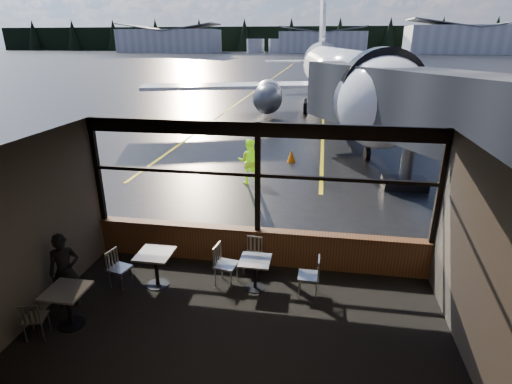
% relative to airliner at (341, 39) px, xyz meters
% --- Properties ---
extents(ground_plane, '(520.00, 520.00, 0.00)m').
position_rel_airliner_xyz_m(ground_plane, '(-2.40, 98.70, -5.24)').
color(ground_plane, black).
rests_on(ground_plane, ground).
extents(carpet_floor, '(8.00, 6.00, 0.01)m').
position_rel_airliner_xyz_m(carpet_floor, '(-2.40, -24.30, -5.23)').
color(carpet_floor, black).
rests_on(carpet_floor, ground).
extents(ceiling, '(8.00, 6.00, 0.04)m').
position_rel_airliner_xyz_m(ceiling, '(-2.40, -24.30, -1.74)').
color(ceiling, '#38332D').
rests_on(ceiling, ground).
extents(wall_left, '(0.04, 6.00, 3.50)m').
position_rel_airliner_xyz_m(wall_left, '(-6.40, -24.30, -3.49)').
color(wall_left, '#4C453D').
rests_on(wall_left, ground).
extents(wall_right, '(0.04, 6.00, 3.50)m').
position_rel_airliner_xyz_m(wall_right, '(1.60, -24.30, -3.49)').
color(wall_right, '#4C453D').
rests_on(wall_right, ground).
extents(window_sill, '(8.00, 0.28, 0.90)m').
position_rel_airliner_xyz_m(window_sill, '(-2.40, -21.30, -4.79)').
color(window_sill, '#522E19').
rests_on(window_sill, ground).
extents(window_header, '(8.00, 0.18, 0.30)m').
position_rel_airliner_xyz_m(window_header, '(-2.40, -21.30, -1.89)').
color(window_header, black).
rests_on(window_header, ground).
extents(mullion_left, '(0.12, 0.12, 2.60)m').
position_rel_airliner_xyz_m(mullion_left, '(-6.35, -21.30, -3.04)').
color(mullion_left, black).
rests_on(mullion_left, ground).
extents(mullion_centre, '(0.12, 0.12, 2.60)m').
position_rel_airliner_xyz_m(mullion_centre, '(-2.40, -21.30, -3.04)').
color(mullion_centre, black).
rests_on(mullion_centre, ground).
extents(mullion_right, '(0.12, 0.12, 2.60)m').
position_rel_airliner_xyz_m(mullion_right, '(1.55, -21.30, -3.04)').
color(mullion_right, black).
rests_on(mullion_right, ground).
extents(window_transom, '(8.00, 0.10, 0.08)m').
position_rel_airliner_xyz_m(window_transom, '(-2.40, -21.30, -2.94)').
color(window_transom, black).
rests_on(window_transom, ground).
extents(airliner, '(31.85, 36.96, 10.48)m').
position_rel_airliner_xyz_m(airliner, '(0.00, 0.00, 0.00)').
color(airliner, white).
rests_on(airliner, ground_plane).
extents(jet_bridge, '(9.38, 11.46, 5.00)m').
position_rel_airliner_xyz_m(jet_bridge, '(1.20, -15.80, -2.74)').
color(jet_bridge, '#2D2D30').
rests_on(jet_bridge, ground_plane).
extents(cafe_table_near, '(0.66, 0.66, 0.73)m').
position_rel_airliner_xyz_m(cafe_table_near, '(-2.28, -22.37, -4.87)').
color(cafe_table_near, '#9F9992').
rests_on(cafe_table_near, carpet_floor).
extents(cafe_table_mid, '(0.75, 0.75, 0.82)m').
position_rel_airliner_xyz_m(cafe_table_mid, '(-4.47, -22.61, -4.83)').
color(cafe_table_mid, '#9F9992').
rests_on(cafe_table_mid, carpet_floor).
extents(cafe_table_left, '(0.73, 0.73, 0.81)m').
position_rel_airliner_xyz_m(cafe_table_left, '(-5.58, -24.16, -4.83)').
color(cafe_table_left, '#A29D95').
rests_on(cafe_table_left, carpet_floor).
extents(chair_near_e, '(0.51, 0.51, 0.92)m').
position_rel_airliner_xyz_m(chair_near_e, '(-1.12, -22.42, -4.78)').
color(chair_near_e, '#A9A599').
rests_on(chair_near_e, carpet_floor).
extents(chair_near_w, '(0.60, 0.60, 0.97)m').
position_rel_airliner_xyz_m(chair_near_w, '(-2.95, -22.30, -4.75)').
color(chair_near_w, '#B4AEA2').
rests_on(chair_near_w, carpet_floor).
extents(chair_near_n, '(0.52, 0.52, 0.86)m').
position_rel_airliner_xyz_m(chair_near_n, '(-2.46, -21.70, -4.81)').
color(chair_near_n, '#B1AB9F').
rests_on(chair_near_n, carpet_floor).
extents(chair_mid_w, '(0.56, 0.56, 0.86)m').
position_rel_airliner_xyz_m(chair_mid_w, '(-5.27, -22.73, -4.81)').
color(chair_mid_w, '#B4B0A2').
rests_on(chair_mid_w, carpet_floor).
extents(chair_left_s, '(0.53, 0.53, 0.80)m').
position_rel_airliner_xyz_m(chair_left_s, '(-6.02, -24.53, -4.84)').
color(chair_left_s, '#B3AFA2').
rests_on(chair_left_s, carpet_floor).
extents(passenger, '(0.70, 0.64, 1.61)m').
position_rel_airliner_xyz_m(passenger, '(-5.97, -23.57, -4.43)').
color(passenger, black).
rests_on(passenger, carpet_floor).
extents(ground_crew, '(0.89, 0.72, 1.73)m').
position_rel_airliner_xyz_m(ground_crew, '(-3.66, -15.46, -4.37)').
color(ground_crew, '#BFF219').
rests_on(ground_crew, ground_plane).
extents(cone_nose, '(0.40, 0.40, 0.55)m').
position_rel_airliner_xyz_m(cone_nose, '(-2.28, -12.35, -4.96)').
color(cone_nose, orange).
rests_on(cone_nose, ground_plane).
extents(hangar_left, '(45.00, 18.00, 11.00)m').
position_rel_airliner_xyz_m(hangar_left, '(-72.40, 158.70, 0.26)').
color(hangar_left, silver).
rests_on(hangar_left, ground_plane).
extents(hangar_mid, '(38.00, 15.00, 10.00)m').
position_rel_airliner_xyz_m(hangar_mid, '(-2.40, 163.70, -0.24)').
color(hangar_mid, silver).
rests_on(hangar_mid, ground_plane).
extents(hangar_right, '(50.00, 20.00, 12.00)m').
position_rel_airliner_xyz_m(hangar_right, '(57.60, 156.70, 0.76)').
color(hangar_right, silver).
rests_on(hangar_right, ground_plane).
extents(fuel_tank_a, '(8.00, 8.00, 6.00)m').
position_rel_airliner_xyz_m(fuel_tank_a, '(-32.40, 160.70, -2.24)').
color(fuel_tank_a, silver).
rests_on(fuel_tank_a, ground_plane).
extents(fuel_tank_b, '(8.00, 8.00, 6.00)m').
position_rel_airliner_xyz_m(fuel_tank_b, '(-22.40, 160.70, -2.24)').
color(fuel_tank_b, silver).
rests_on(fuel_tank_b, ground_plane).
extents(fuel_tank_c, '(8.00, 8.00, 6.00)m').
position_rel_airliner_xyz_m(fuel_tank_c, '(-12.40, 160.70, -2.24)').
color(fuel_tank_c, silver).
rests_on(fuel_tank_c, ground_plane).
extents(treeline, '(360.00, 3.00, 12.00)m').
position_rel_airliner_xyz_m(treeline, '(-2.40, 188.70, 0.76)').
color(treeline, black).
rests_on(treeline, ground_plane).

